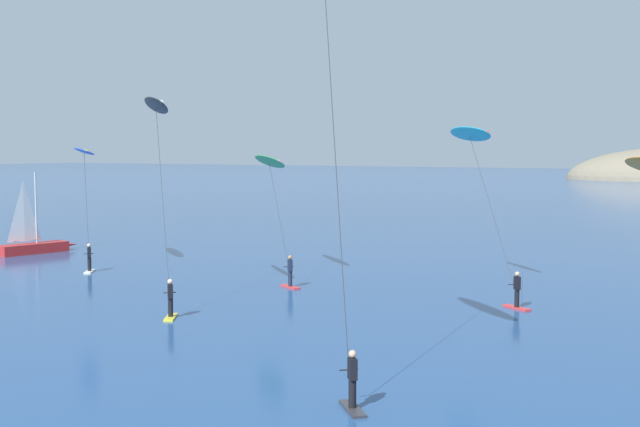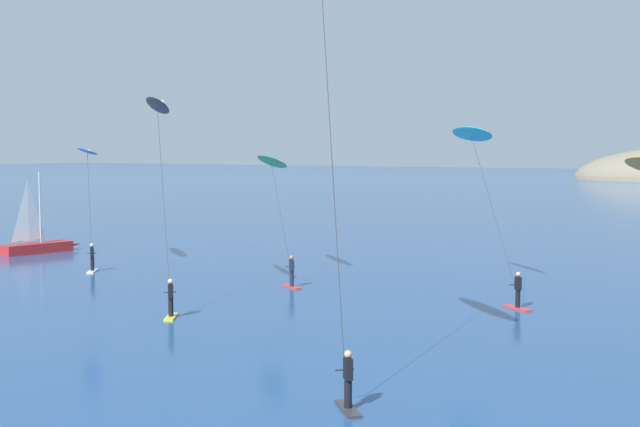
{
  "view_description": "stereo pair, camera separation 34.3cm",
  "coord_description": "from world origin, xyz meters",
  "px_view_note": "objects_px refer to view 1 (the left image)",
  "views": [
    {
      "loc": [
        20.24,
        -3.49,
        7.3
      ],
      "look_at": [
        3.67,
        26.22,
        4.55
      ],
      "focal_mm": 45.0,
      "sensor_mm": 36.0,
      "label": 1
    },
    {
      "loc": [
        20.54,
        -3.32,
        7.3
      ],
      "look_at": [
        3.67,
        26.22,
        4.55
      ],
      "focal_mm": 45.0,
      "sensor_mm": 36.0,
      "label": 2
    }
  ],
  "objects_px": {
    "kitesurfer_cyan": "(474,148)",
    "kitesurfer_blue": "(85,160)",
    "kitesurfer_black": "(157,121)",
    "kitesurfer_lime": "(327,11)",
    "kitesurfer_green": "(271,170)",
    "sailboat_near": "(37,244)"
  },
  "relations": [
    {
      "from": "kitesurfer_lime",
      "to": "kitesurfer_black",
      "type": "height_order",
      "value": "kitesurfer_lime"
    },
    {
      "from": "sailboat_near",
      "to": "kitesurfer_blue",
      "type": "height_order",
      "value": "kitesurfer_blue"
    },
    {
      "from": "kitesurfer_green",
      "to": "kitesurfer_cyan",
      "type": "bearing_deg",
      "value": 4.99
    },
    {
      "from": "kitesurfer_cyan",
      "to": "kitesurfer_blue",
      "type": "distance_m",
      "value": 23.9
    },
    {
      "from": "kitesurfer_black",
      "to": "kitesurfer_lime",
      "type": "bearing_deg",
      "value": -30.93
    },
    {
      "from": "kitesurfer_green",
      "to": "kitesurfer_black",
      "type": "height_order",
      "value": "kitesurfer_black"
    },
    {
      "from": "kitesurfer_green",
      "to": "kitesurfer_lime",
      "type": "relative_size",
      "value": 0.55
    },
    {
      "from": "sailboat_near",
      "to": "kitesurfer_cyan",
      "type": "bearing_deg",
      "value": 1.06
    },
    {
      "from": "kitesurfer_green",
      "to": "kitesurfer_blue",
      "type": "height_order",
      "value": "kitesurfer_blue"
    },
    {
      "from": "kitesurfer_cyan",
      "to": "kitesurfer_green",
      "type": "bearing_deg",
      "value": -175.01
    },
    {
      "from": "kitesurfer_lime",
      "to": "kitesurfer_blue",
      "type": "distance_m",
      "value": 29.3
    },
    {
      "from": "kitesurfer_lime",
      "to": "kitesurfer_blue",
      "type": "bearing_deg",
      "value": 149.75
    },
    {
      "from": "kitesurfer_black",
      "to": "kitesurfer_cyan",
      "type": "bearing_deg",
      "value": 39.02
    },
    {
      "from": "kitesurfer_lime",
      "to": "kitesurfer_black",
      "type": "distance_m",
      "value": 16.21
    },
    {
      "from": "kitesurfer_cyan",
      "to": "kitesurfer_black",
      "type": "relative_size",
      "value": 0.87
    },
    {
      "from": "sailboat_near",
      "to": "kitesurfer_blue",
      "type": "relative_size",
      "value": 0.8
    },
    {
      "from": "kitesurfer_green",
      "to": "kitesurfer_cyan",
      "type": "height_order",
      "value": "kitesurfer_cyan"
    },
    {
      "from": "kitesurfer_black",
      "to": "sailboat_near",
      "type": "bearing_deg",
      "value": 153.83
    },
    {
      "from": "kitesurfer_lime",
      "to": "kitesurfer_black",
      "type": "xyz_separation_m",
      "value": [
        -13.69,
        8.21,
        -2.82
      ]
    },
    {
      "from": "kitesurfer_lime",
      "to": "kitesurfer_green",
      "type": "bearing_deg",
      "value": 127.2
    },
    {
      "from": "kitesurfer_blue",
      "to": "kitesurfer_black",
      "type": "height_order",
      "value": "kitesurfer_black"
    },
    {
      "from": "sailboat_near",
      "to": "kitesurfer_lime",
      "type": "relative_size",
      "value": 0.47
    }
  ]
}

